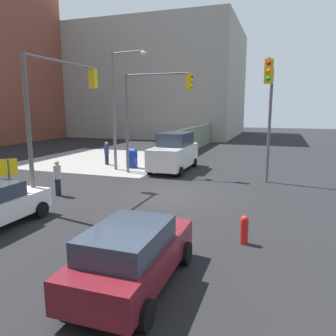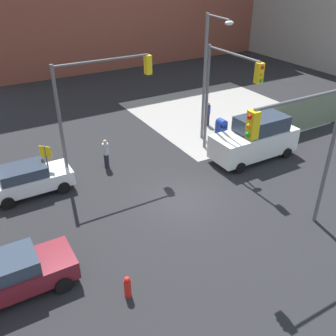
{
  "view_description": "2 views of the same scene",
  "coord_description": "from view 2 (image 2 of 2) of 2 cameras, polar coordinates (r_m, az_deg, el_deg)",
  "views": [
    {
      "loc": [
        -15.21,
        -5.11,
        4.33
      ],
      "look_at": [
        0.53,
        0.28,
        1.26
      ],
      "focal_mm": 35.0,
      "sensor_mm": 36.0,
      "label": 1
    },
    {
      "loc": [
        -8.58,
        -13.24,
        10.85
      ],
      "look_at": [
        -0.67,
        0.33,
        1.94
      ],
      "focal_mm": 40.0,
      "sensor_mm": 36.0,
      "label": 2
    }
  ],
  "objects": [
    {
      "name": "ground_plane",
      "position": [
        19.15,
        2.24,
        -4.98
      ],
      "size": [
        120.0,
        120.0,
        0.0
      ],
      "primitive_type": "plane",
      "color": "black"
    },
    {
      "name": "sidewalk_corner",
      "position": [
        30.36,
        7.64,
        8.36
      ],
      "size": [
        12.0,
        12.0,
        0.01
      ],
      "primitive_type": "cube",
      "color": "gray",
      "rests_on": "ground"
    },
    {
      "name": "traffic_signal_nw_corner",
      "position": [
        19.78,
        -10.79,
        10.7
      ],
      "size": [
        5.39,
        0.36,
        6.5
      ],
      "color": "#59595B",
      "rests_on": "ground"
    },
    {
      "name": "traffic_signal_se_corner",
      "position": [
        15.52,
        19.9,
        3.95
      ],
      "size": [
        4.99,
        0.36,
        6.5
      ],
      "color": "#59595B",
      "rests_on": "ground"
    },
    {
      "name": "traffic_signal_ne_corner",
      "position": [
        21.63,
        8.78,
        12.35
      ],
      "size": [
        0.36,
        4.56,
        6.5
      ],
      "color": "#59595B",
      "rests_on": "ground"
    },
    {
      "name": "street_lamp_corner",
      "position": [
        23.99,
        6.1,
        14.55
      ],
      "size": [
        0.67,
        2.66,
        8.0
      ],
      "color": "slate",
      "rests_on": "ground"
    },
    {
      "name": "warning_sign_two_way",
      "position": [
        20.51,
        -18.0,
        1.31
      ],
      "size": [
        0.48,
        0.48,
        2.4
      ],
      "color": "#4C4C4C",
      "rests_on": "ground"
    },
    {
      "name": "mailbox_blue",
      "position": [
        25.55,
        8.11,
        6.01
      ],
      "size": [
        0.56,
        0.64,
        1.43
      ],
      "color": "navy",
      "rests_on": "ground"
    },
    {
      "name": "fire_hydrant",
      "position": [
        14.22,
        -6.19,
        -17.49
      ],
      "size": [
        0.26,
        0.26,
        0.94
      ],
      "color": "red",
      "rests_on": "ground"
    },
    {
      "name": "sedan_white",
      "position": [
        20.6,
        -20.38,
        -1.55
      ],
      "size": [
        4.09,
        2.02,
        1.62
      ],
      "color": "white",
      "rests_on": "ground"
    },
    {
      "name": "hatchback_maroon",
      "position": [
        15.12,
        -22.68,
        -14.76
      ],
      "size": [
        4.29,
        2.02,
        1.62
      ],
      "color": "maroon",
      "rests_on": "ground"
    },
    {
      "name": "van_white_delivery",
      "position": [
        23.23,
        13.2,
        4.41
      ],
      "size": [
        5.4,
        2.32,
        2.62
      ],
      "color": "white",
      "rests_on": "ground"
    },
    {
      "name": "pedestrian_crossing",
      "position": [
        21.96,
        -9.45,
        2.25
      ],
      "size": [
        0.36,
        0.36,
        1.77
      ],
      "rotation": [
        0.0,
        0.0,
        4.6
      ],
      "color": "#B2B2B7",
      "rests_on": "ground"
    },
    {
      "name": "pedestrian_waiting",
      "position": [
        27.59,
        6.09,
        8.3
      ],
      "size": [
        0.36,
        0.36,
        1.76
      ],
      "rotation": [
        0.0,
        0.0,
        1.68
      ],
      "color": "navy",
      "rests_on": "ground"
    }
  ]
}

